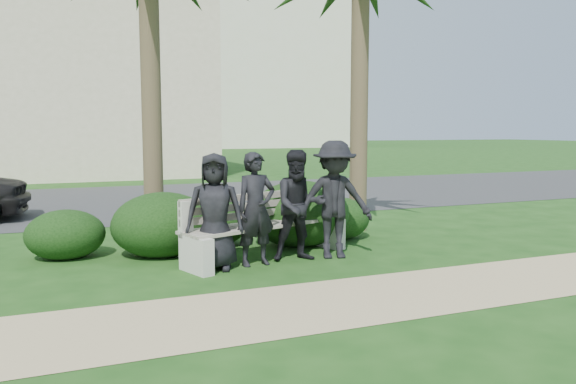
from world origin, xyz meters
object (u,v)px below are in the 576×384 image
at_px(man_c, 299,205).
at_px(man_d, 334,200).
at_px(man_b, 256,209).
at_px(man_a, 215,212).
at_px(park_bench, 267,230).

distance_m(man_c, man_d, 0.54).
height_order(man_b, man_c, man_c).
relative_size(man_a, man_d, 0.91).
bearing_deg(man_d, man_a, -165.04).
bearing_deg(man_a, man_b, 20.11).
bearing_deg(man_a, man_d, 18.79).
relative_size(man_a, man_c, 0.99).
bearing_deg(park_bench, man_d, -39.36).
height_order(man_a, man_c, man_c).
height_order(park_bench, man_b, man_b).
relative_size(park_bench, man_a, 1.79).
relative_size(park_bench, man_b, 1.79).
distance_m(man_a, man_b, 0.58).
xyz_separation_m(park_bench, man_c, (0.37, -0.30, 0.38)).
height_order(park_bench, man_a, man_a).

